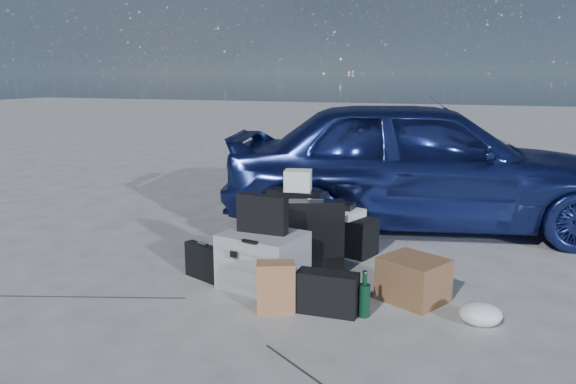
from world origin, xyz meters
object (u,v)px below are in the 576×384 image
object	(u,v)px
car	(421,163)
green_bottle	(364,295)
suitcase_left	(315,237)
suitcase_right	(297,225)
duffel_bag	(340,234)
pelican_case	(263,260)
briefcase	(203,262)
cardboard_box	(413,279)

from	to	relation	value
car	green_bottle	xyz separation A→B (m)	(-0.07, -2.65, -0.58)
suitcase_left	suitcase_right	distance (m)	0.40
suitcase_left	suitcase_right	bearing A→B (deg)	112.66
car	suitcase_left	xyz separation A→B (m)	(-0.69, -1.86, -0.42)
suitcase_right	green_bottle	size ratio (longest dim) A/B	1.99
suitcase_left	duffel_bag	distance (m)	0.68
green_bottle	pelican_case	bearing A→B (deg)	161.37
briefcase	suitcase_right	xyz separation A→B (m)	(0.58, 0.79, 0.18)
suitcase_right	car	bearing A→B (deg)	64.88
duffel_bag	cardboard_box	xyz separation A→B (m)	(0.86, -1.02, -0.01)
pelican_case	cardboard_box	size ratio (longest dim) A/B	1.39
briefcase	duffel_bag	bearing A→B (deg)	74.10
suitcase_right	suitcase_left	bearing A→B (deg)	-40.60
briefcase	pelican_case	bearing A→B (deg)	24.68
car	duffel_bag	world-z (taller)	car
car	pelican_case	world-z (taller)	car
pelican_case	suitcase_right	distance (m)	0.77
briefcase	suitcase_right	bearing A→B (deg)	75.79
car	pelican_case	xyz separation A→B (m)	(-0.99, -2.34, -0.52)
suitcase_left	car	bearing A→B (deg)	49.37
duffel_bag	suitcase_left	bearing A→B (deg)	-76.86
suitcase_right	duffel_bag	world-z (taller)	suitcase_right
green_bottle	briefcase	bearing A→B (deg)	168.96
car	briefcase	world-z (taller)	car
car	suitcase_left	bearing A→B (deg)	146.69
car	duffel_bag	bearing A→B (deg)	139.08
car	pelican_case	distance (m)	2.59
pelican_case	green_bottle	world-z (taller)	pelican_case
suitcase_left	suitcase_right	xyz separation A→B (m)	(-0.27, 0.29, 0.01)
suitcase_right	duffel_bag	size ratio (longest dim) A/B	0.93
duffel_bag	green_bottle	world-z (taller)	duffel_bag
car	green_bottle	size ratio (longest dim) A/B	13.11
suitcase_right	cardboard_box	xyz separation A→B (m)	(1.19, -0.65, -0.16)
car	cardboard_box	size ratio (longest dim) A/B	9.68
cardboard_box	briefcase	bearing A→B (deg)	-175.40
suitcase_left	briefcase	bearing A→B (deg)	-170.33
pelican_case	briefcase	bearing A→B (deg)	-166.04
car	suitcase_right	distance (m)	1.89
pelican_case	suitcase_left	size ratio (longest dim) A/B	0.97
car	cardboard_box	xyz separation A→B (m)	(0.22, -2.22, -0.58)
suitcase_left	duffel_bag	xyz separation A→B (m)	(0.05, 0.66, -0.15)
cardboard_box	car	bearing A→B (deg)	95.78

